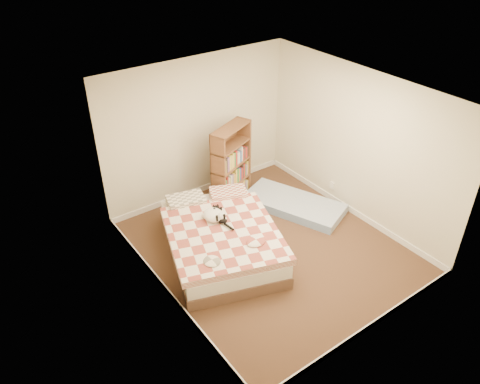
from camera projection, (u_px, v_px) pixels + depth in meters
room at (272, 182)px, 6.59m from camera, size 3.51×4.01×2.51m
bed at (220, 238)px, 7.03m from camera, size 2.08×2.48×0.57m
bookshelf at (231, 173)px, 8.11m from camera, size 0.96×0.60×1.42m
floor_mattress at (294, 204)px, 8.11m from camera, size 1.35×1.86×0.15m
black_cat at (218, 216)px, 6.98m from camera, size 0.28×0.61×0.14m
white_dog at (214, 215)px, 6.96m from camera, size 0.38×0.41×0.16m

